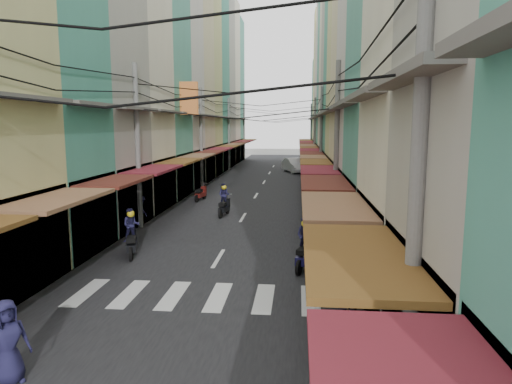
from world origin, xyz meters
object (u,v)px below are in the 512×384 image
Objects in this scene: bicycle at (405,253)px; traffic_sign at (381,245)px; market_umbrella at (417,225)px; white_car at (295,173)px.

traffic_sign reaches higher than bicycle.
market_umbrella is 0.97× the size of traffic_sign.
bicycle is 0.61× the size of market_umbrella.
market_umbrella is 1.63m from traffic_sign.
bicycle is at bearing 79.94° from market_umbrella.
white_car is 36.44m from market_umbrella.
market_umbrella is at bearing -102.87° from white_car.
white_car is 2.20× the size of market_umbrella.
traffic_sign is (2.71, -37.17, 1.88)m from white_car.
white_car is at bearing 94.17° from traffic_sign.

